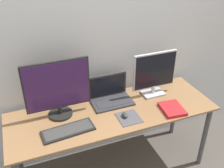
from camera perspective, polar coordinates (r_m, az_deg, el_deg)
The scene contains 9 objects.
wall_back at distance 2.31m, azimuth -3.23°, elevation 10.32°, with size 7.00×0.05×2.50m.
desk at distance 2.32m, azimuth 0.18°, elevation -7.64°, with size 1.79×0.61×0.70m.
monitor_left at distance 2.12m, azimuth -11.77°, elevation -1.04°, with size 0.53×0.20×0.50m.
monitor_right at distance 2.41m, azimuth 9.24°, elevation 2.26°, with size 0.42×0.14×0.42m.
laptop at distance 2.36m, azimuth -0.35°, elevation -2.45°, with size 0.36×0.23×0.23m.
keyboard at distance 2.08m, azimuth -9.52°, elevation -9.95°, with size 0.42×0.19×0.02m.
mousepad at distance 2.19m, azimuth 3.69°, elevation -7.35°, with size 0.18×0.19×0.00m.
mouse at distance 2.18m, azimuth 2.82°, elevation -6.77°, with size 0.04×0.07×0.04m.
book at distance 2.32m, azimuth 12.98°, elevation -5.30°, with size 0.20×0.24×0.03m.
Camera 1 is at (-0.68, -1.39, 2.04)m, focal length 42.00 mm.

